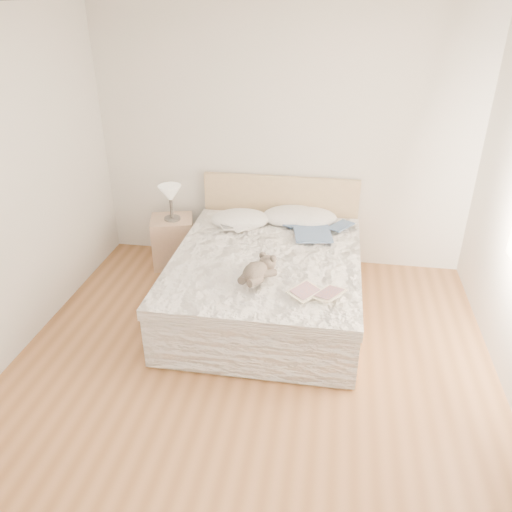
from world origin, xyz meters
name	(u,v)px	position (x,y,z in m)	size (l,w,h in m)	color
floor	(245,388)	(0.00, 0.00, 0.00)	(4.00, 4.50, 0.00)	brown
ceiling	(240,4)	(0.00, 0.00, 2.70)	(4.00, 4.50, 0.00)	white
wall_back	(283,143)	(0.00, 2.25, 1.35)	(4.00, 0.02, 2.70)	silver
bed	(267,279)	(0.00, 1.19, 0.31)	(1.72, 2.14, 1.00)	tan
nightstand	(173,241)	(-1.16, 1.87, 0.28)	(0.45, 0.40, 0.56)	tan
table_lamp	(170,196)	(-1.15, 1.86, 0.84)	(0.28, 0.28, 0.39)	#4F4A44
pillow_left	(240,219)	(-0.38, 1.80, 0.64)	(0.61, 0.43, 0.18)	white
pillow_middle	(292,216)	(0.15, 1.98, 0.64)	(0.63, 0.44, 0.19)	white
pillow_right	(308,218)	(0.32, 1.96, 0.64)	(0.61, 0.43, 0.18)	white
blouse	(312,231)	(0.39, 1.66, 0.63)	(0.57, 0.61, 0.02)	#354D72
photo_book	(233,227)	(-0.42, 1.61, 0.63)	(0.28, 0.19, 0.02)	white
childrens_book	(317,293)	(0.50, 0.48, 0.63)	(0.39, 0.26, 0.03)	beige
teddy_bear	(255,279)	(-0.02, 0.60, 0.65)	(0.24, 0.34, 0.18)	brown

